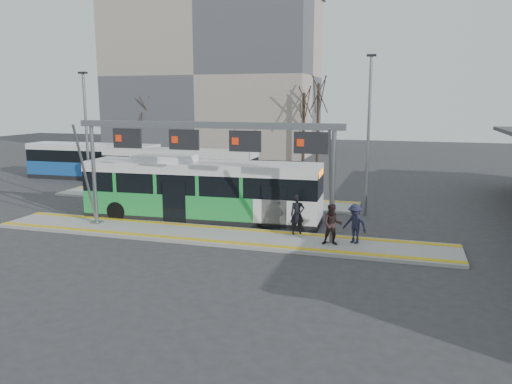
# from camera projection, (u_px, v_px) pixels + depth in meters

# --- Properties ---
(ground) EXTENTS (120.00, 120.00, 0.00)m
(ground) POSITION_uv_depth(u_px,v_px,m) (213.00, 237.00, 23.41)
(ground) COLOR #2D2D30
(ground) RESTS_ON ground
(platform_main) EXTENTS (22.00, 3.00, 0.15)m
(platform_main) POSITION_uv_depth(u_px,v_px,m) (213.00, 235.00, 23.40)
(platform_main) COLOR gray
(platform_main) RESTS_ON ground
(platform_second) EXTENTS (20.00, 3.00, 0.15)m
(platform_second) POSITION_uv_depth(u_px,v_px,m) (201.00, 199.00, 32.06)
(platform_second) COLOR gray
(platform_second) RESTS_ON ground
(tactile_main) EXTENTS (22.00, 2.65, 0.02)m
(tactile_main) POSITION_uv_depth(u_px,v_px,m) (213.00, 234.00, 23.38)
(tactile_main) COLOR gold
(tactile_main) RESTS_ON platform_main
(tactile_second) EXTENTS (20.00, 0.35, 0.02)m
(tactile_second) POSITION_uv_depth(u_px,v_px,m) (208.00, 194.00, 33.13)
(tactile_second) COLOR gold
(tactile_second) RESTS_ON platform_second
(gantry) EXTENTS (13.00, 1.68, 5.20)m
(gantry) POSITION_uv_depth(u_px,v_px,m) (207.00, 145.00, 22.96)
(gantry) COLOR slate
(gantry) RESTS_ON platform_main
(apartment_block) EXTENTS (24.50, 12.50, 18.40)m
(apartment_block) POSITION_uv_depth(u_px,v_px,m) (214.00, 75.00, 59.59)
(apartment_block) COLOR #A09386
(apartment_block) RESTS_ON ground
(hero_bus) EXTENTS (12.62, 3.27, 3.44)m
(hero_bus) POSITION_uv_depth(u_px,v_px,m) (201.00, 191.00, 26.36)
(hero_bus) COLOR black
(hero_bus) RESTS_ON ground
(bg_bus_green) EXTENTS (11.28, 2.42, 2.82)m
(bg_bus_green) POSITION_uv_depth(u_px,v_px,m) (180.00, 169.00, 36.17)
(bg_bus_green) COLOR black
(bg_bus_green) RESTS_ON ground
(bg_bus_blue) EXTENTS (10.94, 2.62, 2.84)m
(bg_bus_blue) POSITION_uv_depth(u_px,v_px,m) (93.00, 161.00, 40.44)
(bg_bus_blue) COLOR black
(bg_bus_blue) RESTS_ON ground
(passenger_a) EXTENTS (0.81, 0.71, 1.87)m
(passenger_a) POSITION_uv_depth(u_px,v_px,m) (297.00, 215.00, 23.17)
(passenger_a) COLOR black
(passenger_a) RESTS_ON platform_main
(passenger_b) EXTENTS (0.96, 0.79, 1.81)m
(passenger_b) POSITION_uv_depth(u_px,v_px,m) (332.00, 224.00, 21.46)
(passenger_b) COLOR black
(passenger_b) RESTS_ON platform_main
(passenger_c) EXTENTS (1.30, 1.08, 1.74)m
(passenger_c) POSITION_uv_depth(u_px,v_px,m) (355.00, 224.00, 21.73)
(passenger_c) COLOR #1D1E34
(passenger_c) RESTS_ON platform_main
(tree_left) EXTENTS (1.40, 1.40, 8.97)m
(tree_left) POSITION_uv_depth(u_px,v_px,m) (319.00, 95.00, 48.86)
(tree_left) COLOR #382B21
(tree_left) RESTS_ON ground
(tree_mid) EXTENTS (1.40, 1.40, 8.00)m
(tree_mid) POSITION_uv_depth(u_px,v_px,m) (304.00, 102.00, 51.25)
(tree_mid) COLOR #382B21
(tree_mid) RESTS_ON ground
(tree_far) EXTENTS (1.40, 1.40, 6.95)m
(tree_far) POSITION_uv_depth(u_px,v_px,m) (146.00, 109.00, 56.72)
(tree_far) COLOR #382B21
(tree_far) RESTS_ON ground
(lamp_west) EXTENTS (0.50, 0.25, 7.93)m
(lamp_west) POSITION_uv_depth(u_px,v_px,m) (87.00, 136.00, 29.40)
(lamp_west) COLOR slate
(lamp_west) RESTS_ON ground
(lamp_east) EXTENTS (0.50, 0.25, 8.70)m
(lamp_east) POSITION_uv_depth(u_px,v_px,m) (368.00, 132.00, 26.96)
(lamp_east) COLOR slate
(lamp_east) RESTS_ON ground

